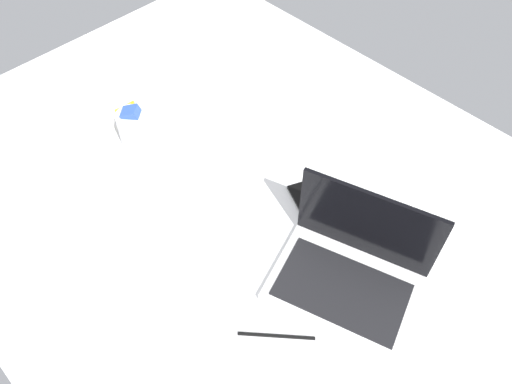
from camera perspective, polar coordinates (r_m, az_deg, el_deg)
bed_mattress at (r=145.70cm, az=-1.63°, el=-1.67°), size 180.00×140.00×18.00cm
laptop at (r=120.90cm, az=10.47°, el=-8.46°), size 38.64×32.38×23.00cm
snack_cup at (r=149.56cm, az=-13.45°, el=7.08°), size 10.83×9.09×13.53cm
cell_phone at (r=135.46cm, az=5.94°, el=-1.18°), size 15.55×11.86×0.80cm
charger_cable at (r=116.31cm, az=2.30°, el=-15.74°), size 13.08×11.77×0.60cm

